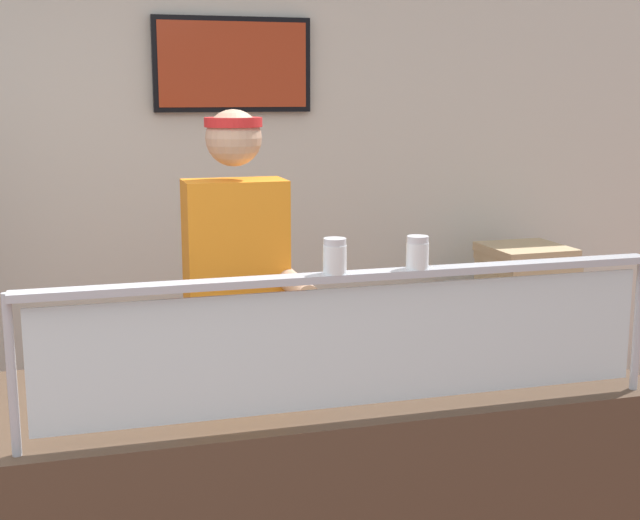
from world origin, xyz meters
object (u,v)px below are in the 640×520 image
parmesan_shaker (335,258)px  pizza_box_stack (527,267)px  pizza_tray (233,374)px  worker_figure (238,309)px  pizza_server (240,368)px  pepper_flake_shaker (417,254)px

parmesan_shaker → pizza_box_stack: parmesan_shaker is taller
pizza_tray → worker_figure: 0.66m
pizza_server → worker_figure: bearing=66.4°
parmesan_shaker → worker_figure: worker_figure is taller
pepper_flake_shaker → worker_figure: bearing=105.0°
pepper_flake_shaker → pizza_box_stack: 2.42m
pepper_flake_shaker → parmesan_shaker: bearing=180.0°
pizza_tray → pepper_flake_shaker: (0.43, -0.42, 0.43)m
pizza_tray → pizza_server: (0.02, -0.02, 0.02)m
pizza_tray → pizza_server: bearing=-47.3°
pizza_tray → parmesan_shaker: bearing=-65.0°
pizza_tray → worker_figure: bearing=77.8°
parmesan_shaker → pizza_box_stack: size_ratio=0.21×
pizza_server → pizza_box_stack: (1.83, 1.50, -0.08)m
pizza_tray → worker_figure: worker_figure is taller
worker_figure → pizza_box_stack: worker_figure is taller
pepper_flake_shaker → pizza_server: bearing=135.4°
parmesan_shaker → pizza_box_stack: 2.57m
pizza_box_stack → pepper_flake_shaker: bearing=-126.6°
pizza_server → worker_figure: size_ratio=0.16×
pizza_tray → parmesan_shaker: parmesan_shaker is taller
pizza_server → pizza_box_stack: pizza_box_stack is taller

